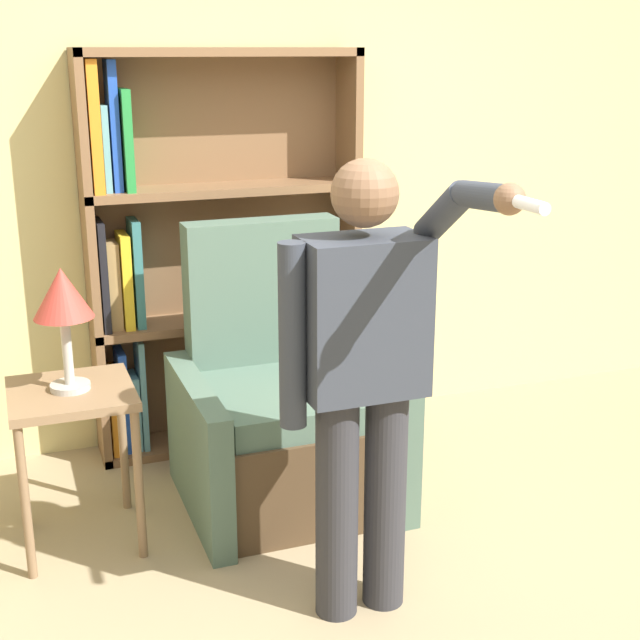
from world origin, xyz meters
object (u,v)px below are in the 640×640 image
at_px(armchair, 282,417).
at_px(table_lamp, 63,300).
at_px(side_table, 73,416).
at_px(bookcase, 198,258).
at_px(person_standing, 364,368).

relative_size(armchair, table_lamp, 2.48).
height_order(armchair, side_table, armchair).
bearing_deg(armchair, bookcase, 106.79).
height_order(bookcase, side_table, bookcase).
distance_m(armchair, side_table, 0.92).
distance_m(side_table, table_lamp, 0.48).
xyz_separation_m(armchair, table_lamp, (-0.90, -0.10, 0.65)).
distance_m(bookcase, table_lamp, 1.04).
bearing_deg(side_table, table_lamp, 116.57).
xyz_separation_m(bookcase, table_lamp, (-0.70, -0.78, 0.06)).
relative_size(person_standing, side_table, 2.43).
relative_size(bookcase, side_table, 2.93).
distance_m(armchair, person_standing, 1.08).
distance_m(bookcase, armchair, 0.92).
height_order(armchair, table_lamp, armchair).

